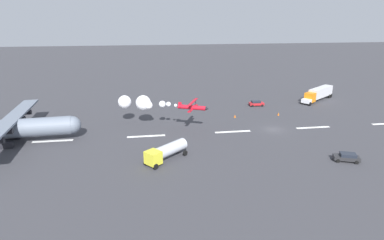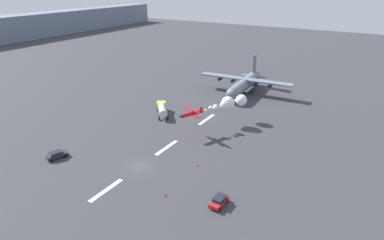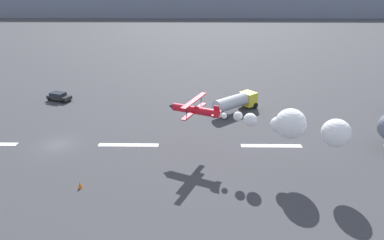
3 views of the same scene
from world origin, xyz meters
name	(u,v)px [view 1 (image 1 of 3)]	position (x,y,z in m)	size (l,w,h in m)	color
ground_plane	(274,130)	(0.00, 0.00, 0.00)	(440.00, 440.00, 0.00)	#38383D
runway_stripe_3	(313,127)	(-9.46, 0.00, 0.01)	(8.00, 0.90, 0.01)	white
runway_stripe_4	(233,132)	(9.46, 0.00, 0.01)	(8.00, 0.90, 0.01)	white
runway_stripe_5	(146,136)	(28.39, 0.00, 0.01)	(8.00, 0.90, 0.01)	white
runway_stripe_6	(53,141)	(47.31, 0.00, 0.01)	(8.00, 0.90, 0.01)	white
cargo_transport_plane	(17,127)	(53.67, 0.01, 3.28)	(24.66, 31.34, 10.98)	slate
stunt_biplane_red	(143,103)	(28.83, -6.00, 5.65)	(19.66, 11.05, 3.39)	red
semi_truck_orange	(318,93)	(-23.16, -22.64, 2.13)	(13.77, 10.97, 3.70)	silver
fuel_tanker_truck	(166,151)	(24.94, 12.31, 1.74)	(8.08, 7.44, 2.90)	yellow
followme_car_yellow	(256,103)	(-2.66, -19.33, 0.81)	(4.12, 2.09, 1.52)	#B21E23
airport_staff_sedan	(347,157)	(-6.36, 17.27, 0.81)	(4.63, 3.16, 1.52)	#262628
traffic_cone_near	(278,114)	(-5.31, -9.99, 0.38)	(0.44, 0.44, 0.75)	orange
traffic_cone_far	(235,116)	(6.22, -9.87, 0.38)	(0.44, 0.44, 0.75)	orange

